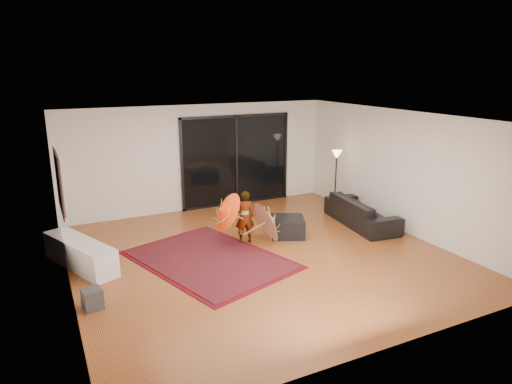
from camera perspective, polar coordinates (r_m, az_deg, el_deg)
floor at (r=9.10m, az=0.62°, el=-7.91°), size 7.00×7.00×0.00m
ceiling at (r=8.41m, az=0.68°, el=9.25°), size 7.00×7.00×0.00m
wall_back at (r=11.81m, az=-7.03°, el=4.28°), size 7.00×0.00×7.00m
wall_front at (r=5.91m, az=16.22°, el=-7.59°), size 7.00×0.00×7.00m
wall_left at (r=7.80m, az=-23.00°, el=-2.62°), size 0.00×7.00×7.00m
wall_right at (r=10.66m, az=17.72°, el=2.46°), size 0.00×7.00×7.00m
sliding_door at (r=12.17m, az=-2.50°, el=3.98°), size 3.06×0.07×2.40m
painting at (r=8.69m, az=-23.41°, el=1.15°), size 0.04×1.28×1.08m
media_console at (r=9.11m, az=-21.13°, el=-7.20°), size 1.16×1.91×0.52m
speaker at (r=7.61m, az=-19.78°, el=-12.46°), size 0.32×0.32×0.32m
persian_rug at (r=8.94m, az=-5.83°, el=-8.38°), size 3.06×3.64×0.02m
sofa at (r=11.00m, az=13.04°, el=-2.40°), size 1.10×2.24×0.63m
ottoman at (r=10.08m, az=3.96°, el=-4.34°), size 0.94×0.94×0.41m
floor_lamp at (r=11.84m, az=10.02°, el=3.58°), size 0.27×0.27×1.56m
child at (r=9.56m, az=-1.44°, el=-3.13°), size 0.45×0.34×1.13m
parasol_orange at (r=9.26m, az=-4.42°, el=-2.69°), size 0.56×0.84×0.88m
parasol_white at (r=9.71m, az=2.16°, el=-3.23°), size 0.52×0.92×0.94m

